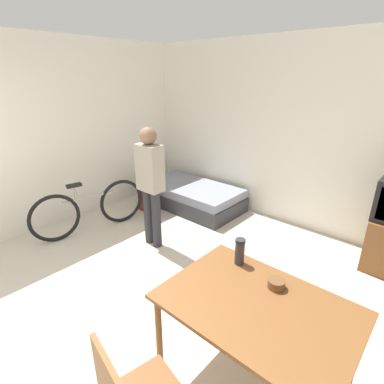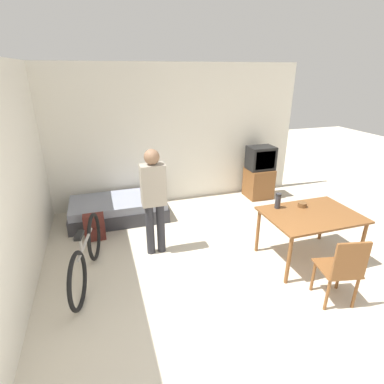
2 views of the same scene
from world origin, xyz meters
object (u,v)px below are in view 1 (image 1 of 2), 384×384
object	(u,v)px
dining_table	(256,312)
mate_bowl	(276,284)
daybed	(192,196)
thermos_flask	(240,250)
backpack	(148,199)
bicycle	(90,209)
person_standing	(150,180)

from	to	relation	value
dining_table	mate_bowl	world-z (taller)	mate_bowl
dining_table	daybed	bearing A→B (deg)	139.36
dining_table	thermos_flask	size ratio (longest dim) A/B	5.68
daybed	backpack	world-z (taller)	backpack
bicycle	thermos_flask	distance (m)	2.70
person_standing	thermos_flask	xyz separation A→B (m)	(1.68, -0.52, -0.07)
daybed	backpack	bearing A→B (deg)	-123.37
bicycle	thermos_flask	world-z (taller)	thermos_flask
daybed	person_standing	size ratio (longest dim) A/B	1.08
mate_bowl	backpack	distance (m)	3.22
bicycle	person_standing	bearing A→B (deg)	20.04
thermos_flask	backpack	bearing A→B (deg)	155.40
bicycle	person_standing	distance (m)	1.17
mate_bowl	bicycle	bearing A→B (deg)	175.43
person_standing	dining_table	bearing A→B (deg)	-22.15
daybed	mate_bowl	size ratio (longest dim) A/B	13.84
daybed	bicycle	size ratio (longest dim) A/B	1.05
dining_table	backpack	world-z (taller)	dining_table
dining_table	mate_bowl	bearing A→B (deg)	85.92
thermos_flask	backpack	size ratio (longest dim) A/B	0.51
daybed	mate_bowl	xyz separation A→B (m)	(2.49, -1.89, 0.57)
dining_table	person_standing	world-z (taller)	person_standing
bicycle	dining_table	bearing A→B (deg)	-9.01
thermos_flask	backpack	distance (m)	2.88
person_standing	backpack	size ratio (longest dim) A/B	3.60
person_standing	mate_bowl	size ratio (longest dim) A/B	12.78
backpack	daybed	bearing A→B (deg)	56.63
thermos_flask	mate_bowl	bearing A→B (deg)	-11.45
daybed	person_standing	world-z (taller)	person_standing
person_standing	backpack	bearing A→B (deg)	143.26
daybed	dining_table	distance (m)	3.30
person_standing	backpack	world-z (taller)	person_standing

